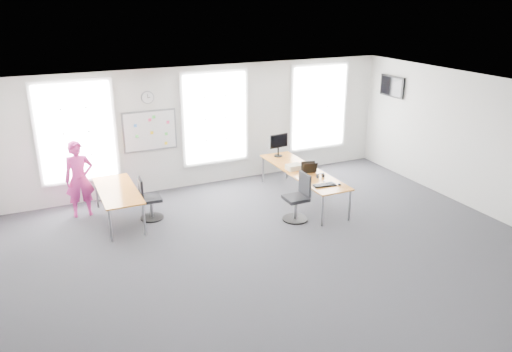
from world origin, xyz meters
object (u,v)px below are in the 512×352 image
person (79,179)px  headphones (320,176)px  desk_right (303,172)px  monitor (279,143)px  desk_left (118,192)px  chair_right (298,200)px  chair_left (148,201)px  keyboard (325,185)px

person → headphones: bearing=-20.4°
desk_right → monitor: bearing=91.1°
desk_left → desk_right: bearing=-8.5°
desk_left → monitor: bearing=8.1°
desk_left → headphones: (4.25, -1.21, 0.12)m
desk_right → person: bearing=165.3°
desk_right → chair_right: bearing=-124.5°
chair_left → chair_right: bearing=-112.4°
desk_right → desk_left: size_ratio=1.54×
keyboard → headphones: bearing=80.3°
chair_right → chair_left: chair_right is taller
desk_left → monitor: size_ratio=3.38×
chair_left → keyboard: (3.49, -1.50, 0.33)m
chair_right → keyboard: (0.57, -0.13, 0.29)m
desk_right → monitor: (-0.02, 1.21, 0.39)m
keyboard → monitor: monitor is taller
keyboard → monitor: size_ratio=0.86×
chair_right → chair_left: bearing=-114.9°
chair_left → keyboard: chair_left is taller
desk_left → keyboard: bearing=-22.3°
desk_right → person: 4.99m
keyboard → desk_right: bearing=96.9°
desk_right → keyboard: (-0.06, -1.05, 0.06)m
monitor → chair_left: bearing=-174.7°
desk_right → headphones: (0.11, -0.58, 0.10)m
desk_left → chair_right: size_ratio=1.89×
headphones → monitor: bearing=113.8°
desk_left → chair_left: size_ratio=2.06×
keyboard → desk_left: bearing=168.1°
chair_left → person: (-1.27, 0.82, 0.43)m
desk_right → desk_left: (-4.15, 0.62, -0.03)m
chair_left → person: bearing=60.2°
desk_right → chair_right: size_ratio=2.90×
chair_right → person: size_ratio=0.61×
chair_right → chair_left: size_ratio=1.09×
desk_left → person: size_ratio=1.16×
desk_right → chair_left: (-3.55, 0.45, -0.27)m
person → keyboard: (4.76, -2.32, -0.10)m
desk_left → headphones: bearing=-15.9°
chair_right → chair_left: (-2.92, 1.37, -0.04)m
monitor → person: bearing=172.5°
chair_right → person: bearing=-117.3°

